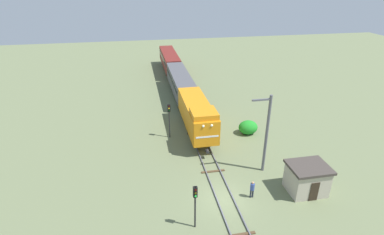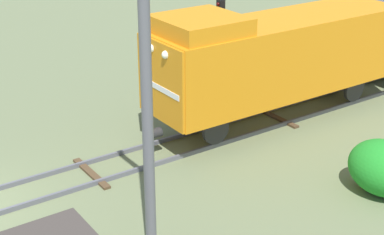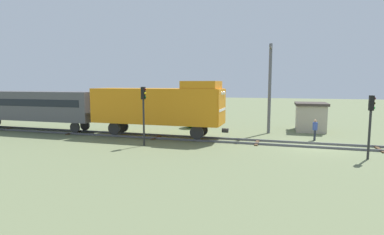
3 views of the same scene
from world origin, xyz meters
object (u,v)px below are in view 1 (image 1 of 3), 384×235
object	(u,v)px
catenary_mast	(266,133)
relay_hut	(307,178)
traffic_signal_near	(195,200)
worker_near_track	(252,188)
traffic_signal_mid	(169,115)
locomotive	(197,114)
passenger_car_leading	(180,81)
passenger_car_trailing	(170,59)

from	to	relation	value
catenary_mast	relay_hut	world-z (taller)	catenary_mast
traffic_signal_near	worker_near_track	size ratio (longest dim) A/B	2.27
traffic_signal_near	worker_near_track	xyz separation A→B (m)	(5.60, 2.47, -1.70)
traffic_signal_mid	locomotive	bearing A→B (deg)	3.21
traffic_signal_mid	worker_near_track	world-z (taller)	traffic_signal_mid
traffic_signal_near	catenary_mast	distance (m)	10.35
traffic_signal_near	traffic_signal_mid	bearing A→B (deg)	90.78
worker_near_track	traffic_signal_mid	bearing A→B (deg)	134.50
passenger_car_leading	catenary_mast	xyz separation A→B (m)	(4.94, -22.09, 1.79)
worker_near_track	traffic_signal_near	bearing A→B (deg)	-136.95
traffic_signal_near	catenary_mast	bearing A→B (deg)	37.27
relay_hut	worker_near_track	bearing A→B (deg)	179.04
relay_hut	traffic_signal_mid	bearing A→B (deg)	131.38
locomotive	relay_hut	distance (m)	14.69
passenger_car_trailing	worker_near_track	distance (m)	40.51
relay_hut	locomotive	bearing A→B (deg)	120.84
passenger_car_trailing	traffic_signal_mid	size ratio (longest dim) A/B	3.24
passenger_car_leading	traffic_signal_mid	distance (m)	13.96
passenger_car_trailing	relay_hut	bearing A→B (deg)	-79.51
locomotive	catenary_mast	world-z (taller)	catenary_mast
worker_near_track	relay_hut	xyz separation A→B (m)	(5.10, -0.09, 0.40)
catenary_mast	relay_hut	xyz separation A→B (m)	(2.56, -3.81, -2.92)
passenger_car_trailing	relay_hut	distance (m)	41.20
traffic_signal_near	locomotive	bearing A→B (deg)	77.92
worker_near_track	relay_hut	distance (m)	5.12
passenger_car_trailing	relay_hut	size ratio (longest dim) A/B	4.00
traffic_signal_near	worker_near_track	distance (m)	6.35
locomotive	traffic_signal_near	distance (m)	15.29
worker_near_track	catenary_mast	xyz separation A→B (m)	(2.54, 3.72, 3.32)
traffic_signal_mid	relay_hut	distance (m)	16.57
locomotive	traffic_signal_mid	distance (m)	3.41
traffic_signal_mid	worker_near_track	size ratio (longest dim) A/B	2.54
catenary_mast	relay_hut	bearing A→B (deg)	-56.07
traffic_signal_mid	passenger_car_trailing	bearing A→B (deg)	83.11
catenary_mast	relay_hut	size ratio (longest dim) A/B	2.32
traffic_signal_mid	catenary_mast	world-z (taller)	catenary_mast
worker_near_track	catenary_mast	bearing A→B (deg)	74.91
passenger_car_leading	catenary_mast	distance (m)	22.71
passenger_car_leading	traffic_signal_near	bearing A→B (deg)	-96.45
passenger_car_trailing	catenary_mast	distance (m)	37.06
locomotive	relay_hut	size ratio (longest dim) A/B	3.31
passenger_car_trailing	traffic_signal_mid	xyz separation A→B (m)	(-3.40, -28.13, 0.48)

